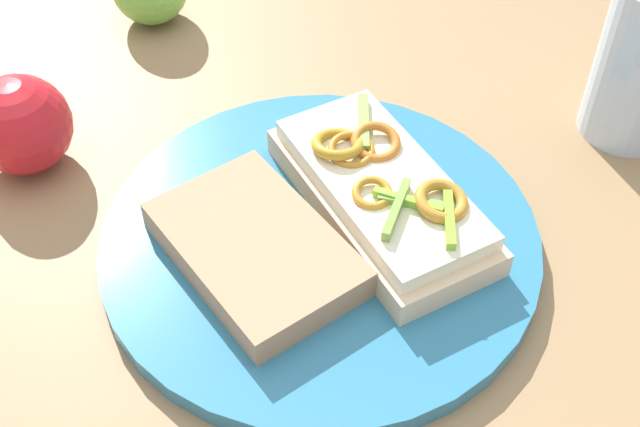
% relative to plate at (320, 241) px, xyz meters
% --- Properties ---
extents(ground_plane, '(2.00, 2.00, 0.00)m').
position_rel_plate_xyz_m(ground_plane, '(0.00, 0.00, -0.01)').
color(ground_plane, '#90704A').
rests_on(ground_plane, ground).
extents(plate, '(0.30, 0.30, 0.02)m').
position_rel_plate_xyz_m(plate, '(0.00, 0.00, 0.00)').
color(plate, teal).
rests_on(plate, ground_plane).
extents(sandwich, '(0.19, 0.19, 0.04)m').
position_rel_plate_xyz_m(sandwich, '(-0.04, -0.03, 0.03)').
color(sandwich, beige).
rests_on(sandwich, plate).
extents(bread_slice_side, '(0.17, 0.16, 0.02)m').
position_rel_plate_xyz_m(bread_slice_side, '(0.04, 0.03, 0.02)').
color(bread_slice_side, tan).
rests_on(bread_slice_side, plate).
extents(apple_1, '(0.10, 0.10, 0.07)m').
position_rel_plate_xyz_m(apple_1, '(0.23, -0.03, 0.03)').
color(apple_1, red).
rests_on(apple_1, ground_plane).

